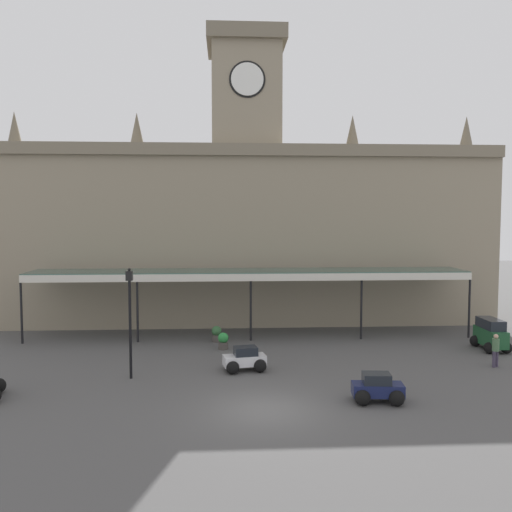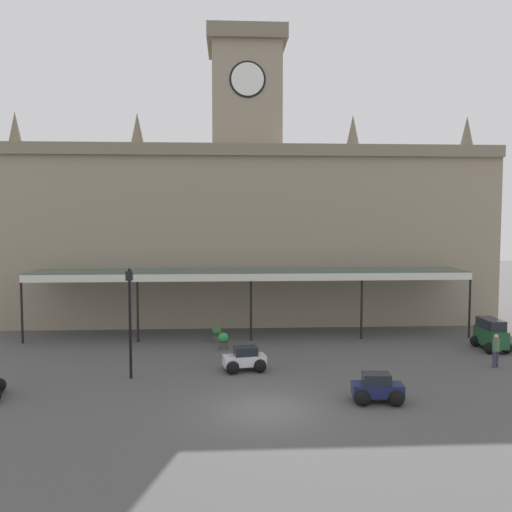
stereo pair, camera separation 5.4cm
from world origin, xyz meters
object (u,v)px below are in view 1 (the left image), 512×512
(planter_near_kerb, at_px, (217,334))
(car_green_van, at_px, (491,336))
(car_navy_sedan, at_px, (377,390))
(car_white_sedan, at_px, (245,361))
(victorian_lamppost, at_px, (130,311))
(pedestrian_beside_cars, at_px, (496,349))
(planter_by_canopy, at_px, (223,341))

(planter_near_kerb, bearing_deg, car_green_van, -10.47)
(car_navy_sedan, relative_size, car_white_sedan, 0.98)
(car_navy_sedan, relative_size, victorian_lamppost, 0.41)
(victorian_lamppost, bearing_deg, car_white_sedan, 9.98)
(victorian_lamppost, bearing_deg, pedestrian_beside_cars, 2.77)
(victorian_lamppost, xyz_separation_m, planter_by_canopy, (4.28, 5.28, -2.70))
(pedestrian_beside_cars, xyz_separation_m, planter_by_canopy, (-13.64, 4.42, -0.42))
(car_green_van, distance_m, pedestrian_beside_cars, 3.75)
(car_green_van, bearing_deg, planter_by_canopy, 176.30)
(car_navy_sedan, height_order, planter_near_kerb, car_navy_sedan)
(pedestrian_beside_cars, height_order, planter_near_kerb, pedestrian_beside_cars)
(car_green_van, height_order, planter_by_canopy, car_green_van)
(pedestrian_beside_cars, height_order, planter_by_canopy, pedestrian_beside_cars)
(pedestrian_beside_cars, relative_size, planter_near_kerb, 1.74)
(pedestrian_beside_cars, relative_size, planter_by_canopy, 1.74)
(victorian_lamppost, distance_m, planter_near_kerb, 8.59)
(car_green_van, xyz_separation_m, planter_near_kerb, (-15.54, 2.87, -0.32))
(car_green_van, xyz_separation_m, car_white_sedan, (-14.07, -3.37, -0.30))
(car_white_sedan, relative_size, planter_near_kerb, 2.26)
(car_white_sedan, bearing_deg, victorian_lamppost, -170.02)
(car_navy_sedan, xyz_separation_m, car_green_van, (8.85, 8.14, 0.30))
(victorian_lamppost, height_order, planter_by_canopy, victorian_lamppost)
(car_navy_sedan, xyz_separation_m, pedestrian_beside_cars, (7.36, 4.70, 0.41))
(car_navy_sedan, bearing_deg, planter_near_kerb, 121.28)
(car_navy_sedan, bearing_deg, victorian_lamppost, 160.05)
(pedestrian_beside_cars, relative_size, victorian_lamppost, 0.32)
(car_navy_sedan, relative_size, planter_by_canopy, 2.22)
(car_white_sedan, xyz_separation_m, pedestrian_beside_cars, (12.58, -0.07, 0.41))
(car_navy_sedan, xyz_separation_m, planter_by_canopy, (-6.28, 9.12, -0.01))
(car_green_van, distance_m, planter_near_kerb, 15.80)
(car_green_van, relative_size, pedestrian_beside_cars, 1.44)
(planter_by_canopy, bearing_deg, car_white_sedan, -76.26)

